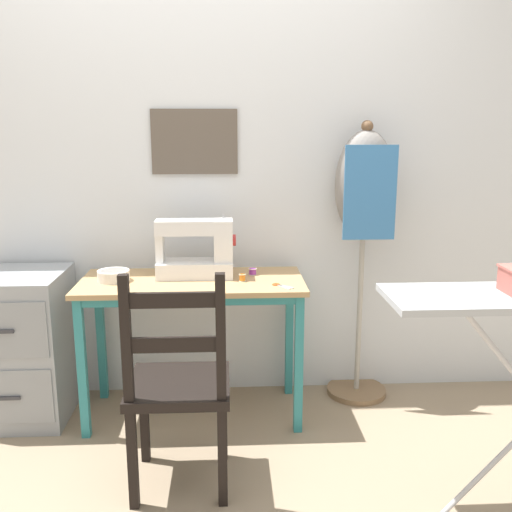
# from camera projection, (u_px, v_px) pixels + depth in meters

# --- Properties ---
(ground_plane) EXTENTS (14.00, 14.00, 0.00)m
(ground_plane) POSITION_uv_depth(u_px,v_px,m) (193.00, 438.00, 2.69)
(ground_plane) COLOR gray
(wall_back) EXTENTS (10.00, 0.07, 2.55)m
(wall_back) POSITION_uv_depth(u_px,v_px,m) (193.00, 158.00, 2.95)
(wall_back) COLOR silver
(wall_back) RESTS_ON ground_plane
(sewing_table) EXTENTS (1.08, 0.49, 0.71)m
(sewing_table) POSITION_uv_depth(u_px,v_px,m) (192.00, 299.00, 2.78)
(sewing_table) COLOR tan
(sewing_table) RESTS_ON ground_plane
(sewing_machine) EXTENTS (0.39, 0.17, 0.31)m
(sewing_machine) POSITION_uv_depth(u_px,v_px,m) (199.00, 250.00, 2.80)
(sewing_machine) COLOR white
(sewing_machine) RESTS_ON sewing_table
(fabric_bowl) EXTENTS (0.15, 0.15, 0.05)m
(fabric_bowl) POSITION_uv_depth(u_px,v_px,m) (113.00, 275.00, 2.74)
(fabric_bowl) COLOR silver
(fabric_bowl) RESTS_ON sewing_table
(scissors) EXTENTS (0.10, 0.11, 0.01)m
(scissors) POSITION_uv_depth(u_px,v_px,m) (280.00, 285.00, 2.66)
(scissors) COLOR silver
(scissors) RESTS_ON sewing_table
(thread_spool_near_machine) EXTENTS (0.04, 0.04, 0.04)m
(thread_spool_near_machine) POSITION_uv_depth(u_px,v_px,m) (242.00, 278.00, 2.74)
(thread_spool_near_machine) COLOR orange
(thread_spool_near_machine) RESTS_ON sewing_table
(thread_spool_mid_table) EXTENTS (0.04, 0.04, 0.03)m
(thread_spool_mid_table) POSITION_uv_depth(u_px,v_px,m) (253.00, 272.00, 2.86)
(thread_spool_mid_table) COLOR purple
(thread_spool_mid_table) RESTS_ON sewing_table
(wooden_chair) EXTENTS (0.40, 0.38, 0.93)m
(wooden_chair) POSITION_uv_depth(u_px,v_px,m) (179.00, 387.00, 2.24)
(wooden_chair) COLOR black
(wooden_chair) RESTS_ON ground_plane
(filing_cabinet) EXTENTS (0.43, 0.48, 0.74)m
(filing_cabinet) POSITION_uv_depth(u_px,v_px,m) (24.00, 346.00, 2.83)
(filing_cabinet) COLOR #93999E
(filing_cabinet) RESTS_ON ground_plane
(dress_form) EXTENTS (0.32, 0.32, 1.47)m
(dress_form) POSITION_uv_depth(u_px,v_px,m) (364.00, 203.00, 2.91)
(dress_form) COLOR #846647
(dress_form) RESTS_ON ground_plane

